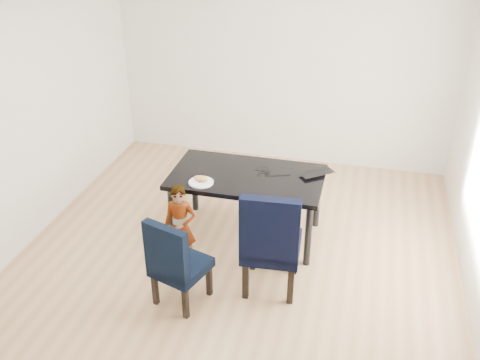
% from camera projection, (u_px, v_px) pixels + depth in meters
% --- Properties ---
extents(floor, '(4.50, 5.00, 0.01)m').
position_uv_depth(floor, '(235.00, 261.00, 5.54)').
color(floor, tan).
rests_on(floor, ground).
extents(wall_back, '(4.50, 0.01, 2.70)m').
position_uv_depth(wall_back, '(283.00, 65.00, 7.02)').
color(wall_back, silver).
rests_on(wall_back, ground).
extents(wall_front, '(4.50, 0.01, 2.70)m').
position_uv_depth(wall_front, '(112.00, 339.00, 2.76)').
color(wall_front, white).
rests_on(wall_front, ground).
extents(wall_left, '(0.01, 5.00, 2.70)m').
position_uv_depth(wall_left, '(18.00, 119.00, 5.37)').
color(wall_left, silver).
rests_on(wall_left, ground).
extents(dining_table, '(1.60, 0.90, 0.75)m').
position_uv_depth(dining_table, '(247.00, 205.00, 5.78)').
color(dining_table, black).
rests_on(dining_table, floor).
extents(chair_left, '(0.56, 0.57, 0.92)m').
position_uv_depth(chair_left, '(181.00, 259.00, 4.81)').
color(chair_left, black).
rests_on(chair_left, floor).
extents(chair_right, '(0.57, 0.59, 1.10)m').
position_uv_depth(chair_right, '(272.00, 238.00, 4.94)').
color(chair_right, black).
rests_on(chair_right, floor).
extents(child, '(0.35, 0.25, 0.89)m').
position_uv_depth(child, '(180.00, 227.00, 5.29)').
color(child, orange).
rests_on(child, floor).
extents(plate, '(0.26, 0.26, 0.01)m').
position_uv_depth(plate, '(201.00, 182.00, 5.45)').
color(plate, white).
rests_on(plate, dining_table).
extents(sandwich, '(0.17, 0.13, 0.06)m').
position_uv_depth(sandwich, '(201.00, 178.00, 5.44)').
color(sandwich, '#B78441').
rests_on(sandwich, plate).
extents(laptop, '(0.43, 0.41, 0.03)m').
position_uv_depth(laptop, '(314.00, 171.00, 5.64)').
color(laptop, black).
rests_on(laptop, dining_table).
extents(cable_tangle, '(0.15, 0.15, 0.01)m').
position_uv_depth(cable_tangle, '(263.00, 175.00, 5.60)').
color(cable_tangle, black).
rests_on(cable_tangle, dining_table).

